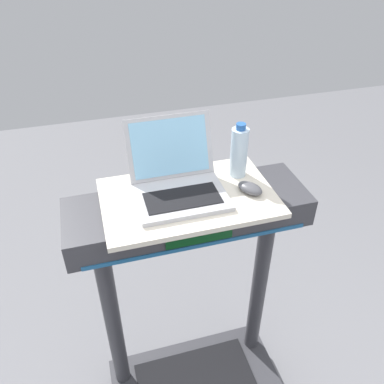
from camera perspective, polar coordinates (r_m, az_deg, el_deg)
name	(u,v)px	position (r m, az deg, el deg)	size (l,w,h in m)	color
desk_board	(188,198)	(1.45, -0.54, -0.81)	(0.62, 0.40, 0.02)	beige
laptop	(177,180)	(1.43, -2.09, 1.67)	(0.32, 0.32, 0.24)	#B7B7BC
computer_mouse	(250,188)	(1.46, 8.28, 0.54)	(0.06, 0.10, 0.03)	#4C4C51
water_bottle	(239,152)	(1.51, 6.72, 5.73)	(0.07, 0.07, 0.22)	silver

